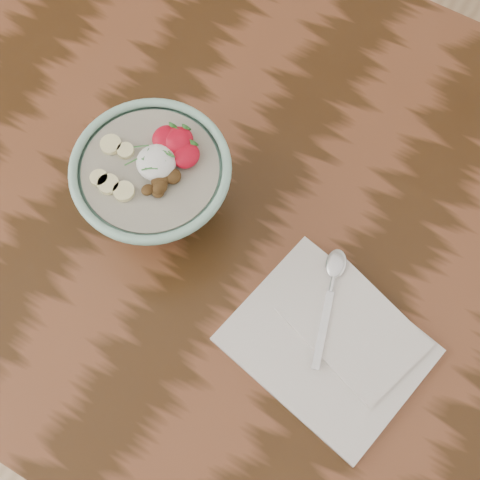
# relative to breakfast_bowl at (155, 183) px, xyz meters

# --- Properties ---
(table) EXTENTS (1.60, 0.90, 0.75)m
(table) POSITION_rel_breakfast_bowl_xyz_m (0.10, 0.07, -0.16)
(table) COLOR #38200E
(table) RESTS_ON ground
(breakfast_bowl) EXTENTS (0.20, 0.20, 0.13)m
(breakfast_bowl) POSITION_rel_breakfast_bowl_xyz_m (0.00, 0.00, 0.00)
(breakfast_bowl) COLOR #91C3AF
(breakfast_bowl) RESTS_ON table
(napkin) EXTENTS (0.27, 0.23, 0.01)m
(napkin) POSITION_rel_breakfast_bowl_xyz_m (0.30, -0.05, -0.06)
(napkin) COLOR silver
(napkin) RESTS_ON table
(spoon) EXTENTS (0.06, 0.16, 0.01)m
(spoon) POSITION_rel_breakfast_bowl_xyz_m (0.26, 0.02, -0.05)
(spoon) COLOR silver
(spoon) RESTS_ON napkin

